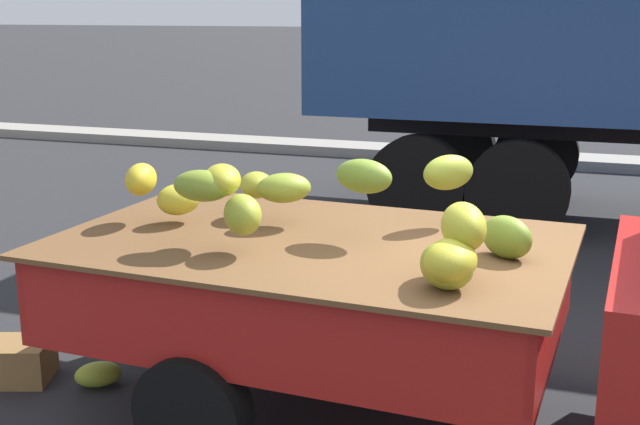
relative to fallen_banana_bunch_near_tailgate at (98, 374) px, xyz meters
The scene contains 3 objects.
curb_strip 9.49m from the fallen_banana_bunch_near_tailgate, 73.40° to the left, with size 80.00×0.80×0.16m, color gray.
fallen_banana_bunch_near_tailgate is the anchor object (origin of this frame).
produce_crate 0.61m from the fallen_banana_bunch_near_tailgate, 169.79° to the right, with size 0.52×0.36×0.27m, color olive.
Camera 1 is at (0.26, -4.58, 2.40)m, focal length 46.14 mm.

